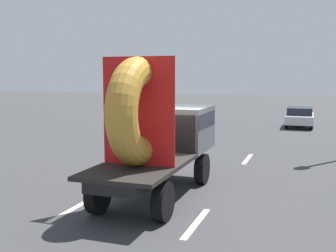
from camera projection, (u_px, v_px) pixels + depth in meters
name	position (u px, v px, depth m)	size (l,w,h in m)	color
ground_plane	(162.00, 192.00, 12.12)	(120.00, 120.00, 0.00)	#38383A
flatbed_truck	(160.00, 131.00, 11.74)	(2.02, 5.70, 3.84)	black
distant_sedan	(300.00, 116.00, 27.16)	(1.70, 3.97, 1.30)	black
lane_dash_left_near	(73.00, 209.00, 10.56)	(2.13, 0.16, 0.01)	beige
lane_dash_left_far	(167.00, 157.00, 17.33)	(2.31, 0.16, 0.01)	beige
lane_dash_right_near	(196.00, 223.00, 9.56)	(2.08, 0.16, 0.01)	beige
lane_dash_right_far	(247.00, 159.00, 16.81)	(2.07, 0.16, 0.01)	beige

